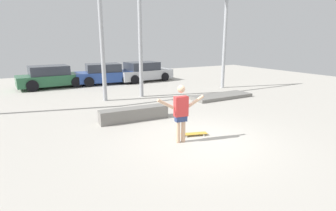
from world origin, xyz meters
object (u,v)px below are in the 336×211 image
object	(u,v)px
manual_pad	(221,96)
parked_car_silver	(143,72)
skateboarder	(181,111)
skateboard	(194,134)
grind_box	(134,114)
parked_car_blue	(105,74)
parked_car_green	(52,77)

from	to	relation	value
manual_pad	parked_car_silver	size ratio (longest dim) A/B	0.81
skateboarder	manual_pad	world-z (taller)	skateboarder
skateboard	grind_box	distance (m)	2.66
grind_box	parked_car_blue	xyz separation A→B (m)	(1.47, 8.84, 0.42)
manual_pad	parked_car_blue	xyz separation A→B (m)	(-3.96, 7.37, 0.58)
manual_pad	skateboard	bearing A→B (deg)	-138.37
skateboarder	grind_box	xyz separation A→B (m)	(-0.38, 2.68, -0.71)
parked_car_green	parked_car_blue	world-z (taller)	parked_car_green
parked_car_green	parked_car_blue	size ratio (longest dim) A/B	1.01
parked_car_green	skateboarder	bearing A→B (deg)	-82.97
manual_pad	parked_car_blue	world-z (taller)	parked_car_blue
skateboard	manual_pad	size ratio (longest dim) A/B	0.26
parked_car_silver	parked_car_green	bearing A→B (deg)	172.38
skateboard	parked_car_blue	bearing A→B (deg)	105.29
grind_box	parked_car_green	distance (m)	9.24
skateboard	parked_car_green	bearing A→B (deg)	121.79
grind_box	skateboarder	bearing A→B (deg)	-81.85
parked_car_green	skateboard	bearing A→B (deg)	-79.66
grind_box	parked_car_silver	size ratio (longest dim) A/B	0.63
grind_box	manual_pad	bearing A→B (deg)	15.12
skateboarder	skateboard	world-z (taller)	skateboarder
parked_car_green	parked_car_silver	world-z (taller)	parked_car_silver
skateboarder	parked_car_green	world-z (taller)	skateboarder
parked_car_silver	parked_car_blue	bearing A→B (deg)	173.18
parked_car_green	manual_pad	bearing A→B (deg)	-49.92
manual_pad	parked_car_blue	size ratio (longest dim) A/B	0.80
skateboarder	parked_car_green	size ratio (longest dim) A/B	0.41
skateboard	grind_box	size ratio (longest dim) A/B	0.33
parked_car_blue	skateboarder	bearing A→B (deg)	-89.70
parked_car_blue	parked_car_silver	size ratio (longest dim) A/B	1.01
manual_pad	parked_car_green	world-z (taller)	parked_car_green
skateboarder	parked_car_blue	bearing A→B (deg)	92.30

